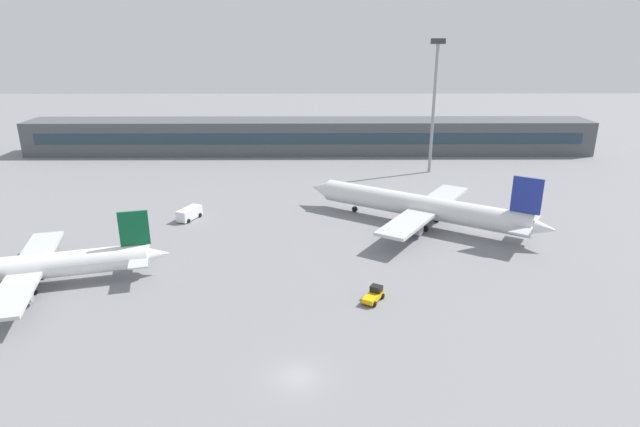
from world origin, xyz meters
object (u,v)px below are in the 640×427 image
object	(u,v)px
airplane_near	(18,269)
floodlight_tower_west	(434,99)
airplane_mid	(419,206)
service_van_white	(189,213)
baggage_tug_yellow	(374,295)

from	to	relation	value
airplane_near	floodlight_tower_west	xyz separation A→B (m)	(65.79, 59.44, 14.39)
airplane_mid	service_van_white	distance (m)	40.76
service_van_white	floodlight_tower_west	distance (m)	61.70
airplane_mid	baggage_tug_yellow	xyz separation A→B (m)	(-10.62, -27.25, -2.55)
baggage_tug_yellow	service_van_white	distance (m)	42.54
baggage_tug_yellow	service_van_white	xyz separation A→B (m)	(-29.96, 30.20, 0.31)
airplane_mid	airplane_near	bearing A→B (deg)	-157.25
airplane_near	floodlight_tower_west	world-z (taller)	floodlight_tower_west
airplane_near	service_van_white	bearing A→B (deg)	58.99
service_van_white	floodlight_tower_west	size ratio (longest dim) A/B	0.18
airplane_near	service_van_white	distance (m)	31.20
airplane_near	baggage_tug_yellow	world-z (taller)	airplane_near
airplane_near	service_van_white	size ratio (longest dim) A/B	6.74
airplane_near	service_van_white	world-z (taller)	airplane_near
airplane_mid	floodlight_tower_west	xyz separation A→B (m)	(9.15, 35.69, 13.92)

